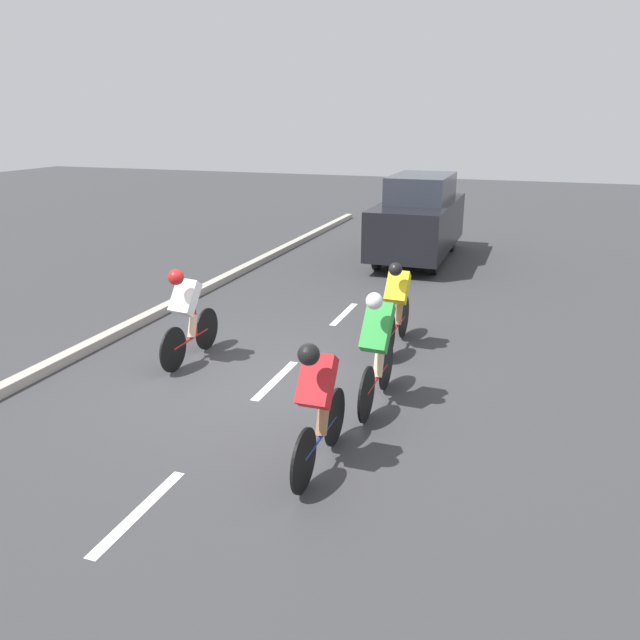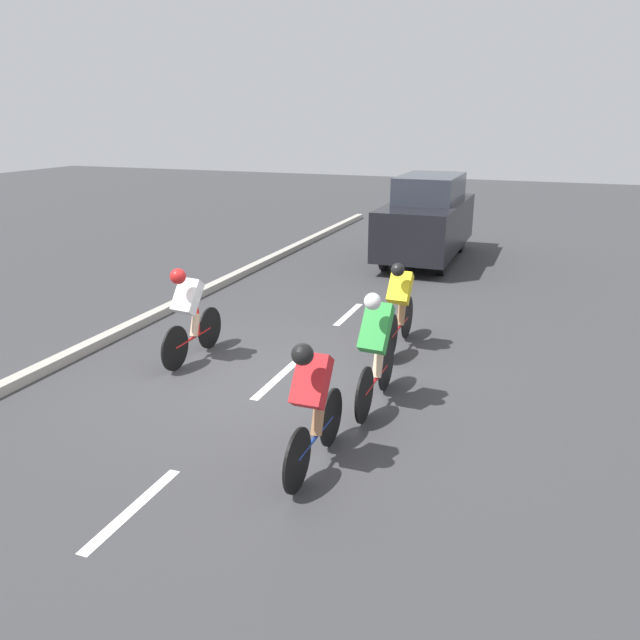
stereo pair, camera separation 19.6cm
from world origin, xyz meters
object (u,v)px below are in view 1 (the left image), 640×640
Objects in this scene: cyclist_yellow at (397,304)px; cyclist_white at (186,312)px; cyclist_red at (318,401)px; cyclist_green at (377,347)px; support_car at (419,218)px.

cyclist_yellow is 3.18m from cyclist_white.
cyclist_white is (2.80, -2.18, 0.00)m from cyclist_red.
cyclist_green is 8.62m from support_car.
cyclist_yellow is 1.07× the size of cyclist_white.
cyclist_white is at bearing -10.31° from cyclist_green.
cyclist_white is at bearing -37.85° from cyclist_red.
support_car is at bearing -84.76° from cyclist_red.
cyclist_green is (-0.21, 2.09, 0.07)m from cyclist_yellow.
cyclist_red is (-0.02, 3.72, 0.04)m from cyclist_yellow.
support_car reaches higher than cyclist_yellow.
cyclist_red is 0.37× the size of support_car.
cyclist_yellow is 6.52m from support_car.
cyclist_red is 1.64m from cyclist_green.
support_car reaches higher than cyclist_white.
support_car is (0.91, -6.45, 0.32)m from cyclist_yellow.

